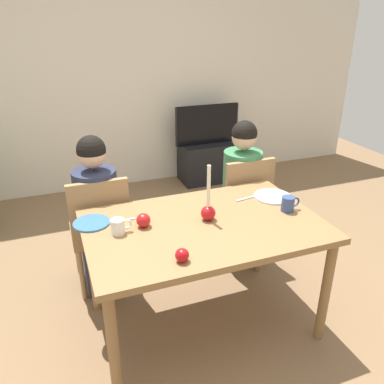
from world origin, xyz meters
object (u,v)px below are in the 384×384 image
(chair_left, at_px, (100,227))
(plate_right, at_px, (273,196))
(person_right_child, at_px, (241,194))
(chair_right, at_px, (242,203))
(candle_centerpiece, at_px, (208,209))
(tv_stand, at_px, (207,162))
(plate_left, at_px, (91,223))
(apple_near_candle, at_px, (143,220))
(person_left_child, at_px, (99,218))
(mug_right, at_px, (288,204))
(mug_left, at_px, (118,226))
(dining_table, at_px, (204,235))
(tv, at_px, (207,124))
(apple_by_left_plate, at_px, (182,255))

(chair_left, xyz_separation_m, plate_right, (1.12, -0.43, 0.24))
(person_right_child, bearing_deg, plate_right, -91.32)
(chair_right, height_order, candle_centerpiece, candle_centerpiece)
(chair_right, xyz_separation_m, tv_stand, (0.40, 1.69, -0.27))
(chair_right, xyz_separation_m, person_right_child, (0.00, 0.03, 0.06))
(plate_left, relative_size, apple_near_candle, 2.58)
(person_right_child, bearing_deg, person_left_child, 180.00)
(chair_right, height_order, person_left_child, person_left_child)
(mug_right, bearing_deg, chair_right, 87.47)
(mug_left, bearing_deg, chair_left, 94.98)
(dining_table, xyz_separation_m, chair_right, (0.59, 0.61, -0.15))
(dining_table, distance_m, tv, 2.50)
(chair_left, bearing_deg, plate_right, -21.19)
(chair_right, bearing_deg, person_left_child, 178.36)
(candle_centerpiece, bearing_deg, apple_near_candle, 172.04)
(dining_table, xyz_separation_m, person_left_child, (-0.54, 0.64, -0.10))
(tv, xyz_separation_m, plate_left, (-1.61, -2.07, 0.05))
(plate_right, bearing_deg, tv, 79.10)
(person_right_child, relative_size, plate_left, 5.42)
(mug_left, bearing_deg, plate_left, 128.49)
(apple_by_left_plate, bearing_deg, chair_right, 48.04)
(tv, bearing_deg, plate_right, -100.90)
(person_left_child, xyz_separation_m, plate_right, (1.12, -0.47, 0.19))
(plate_right, bearing_deg, chair_left, 158.81)
(candle_centerpiece, relative_size, mug_left, 2.89)
(person_left_child, xyz_separation_m, apple_by_left_plate, (0.29, -0.97, 0.22))
(tv_stand, height_order, plate_right, plate_right)
(person_left_child, height_order, apple_near_candle, person_left_child)
(chair_right, height_order, person_right_child, person_right_child)
(person_right_child, xyz_separation_m, mug_left, (-1.08, -0.58, 0.22))
(chair_left, distance_m, candle_centerpiece, 0.88)
(plate_left, bearing_deg, chair_left, 77.49)
(dining_table, bearing_deg, apple_by_left_plate, -127.66)
(chair_left, distance_m, plate_right, 1.23)
(person_left_child, distance_m, mug_left, 0.62)
(chair_right, distance_m, candle_centerpiece, 0.85)
(plate_left, bearing_deg, apple_by_left_plate, -56.01)
(dining_table, height_order, plate_left, plate_left)
(person_right_child, relative_size, tv, 1.48)
(chair_right, bearing_deg, mug_right, -92.53)
(plate_right, xyz_separation_m, mug_left, (-1.07, -0.11, 0.04))
(chair_left, distance_m, tv_stand, 2.30)
(tv, height_order, apple_by_left_plate, tv)
(plate_left, bearing_deg, mug_right, -12.54)
(mug_right, height_order, apple_by_left_plate, mug_right)
(dining_table, xyz_separation_m, tv_stand, (0.99, 2.30, -0.43))
(tv, distance_m, candle_centerpiece, 2.46)
(mug_left, height_order, apple_near_candle, mug_left)
(person_left_child, bearing_deg, mug_right, -31.46)
(tv_stand, distance_m, candle_centerpiece, 2.52)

